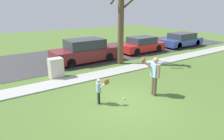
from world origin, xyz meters
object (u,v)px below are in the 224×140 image
utility_cabinet (56,68)px  parked_suv_maroon (85,51)px  person_child (100,88)px  parked_wagon_blue (182,40)px  person_adult (154,72)px  baseball (124,98)px  parked_hatchback_red (142,45)px  street_tree_near (121,17)px

utility_cabinet → parked_suv_maroon: size_ratio=0.24×
person_child → parked_wagon_blue: parked_wagon_blue is taller
person_adult → baseball: size_ratio=23.58×
baseball → parked_wagon_blue: bearing=27.6°
parked_hatchback_red → parked_wagon_blue: (5.05, -0.26, 0.00)m
person_adult → parked_hatchback_red: size_ratio=0.44×
person_adult → baseball: (-1.35, 0.36, -1.03)m
baseball → street_tree_near: size_ratio=0.01×
person_adult → parked_suv_maroon: person_adult is taller
street_tree_near → parked_hatchback_red: 4.76m
person_adult → parked_suv_maroon: bearing=-75.4°
person_child → street_tree_near: size_ratio=0.19×
parked_suv_maroon → parked_wagon_blue: (10.51, -0.16, -0.13)m
person_adult → parked_wagon_blue: 12.43m
person_adult → utility_cabinet: bearing=-44.1°
utility_cabinet → street_tree_near: (4.69, 0.33, 2.59)m
parked_hatchback_red → parked_wagon_blue: 5.06m
utility_cabinet → parked_wagon_blue: size_ratio=0.25×
person_child → parked_wagon_blue: bearing=39.7°
parked_suv_maroon → street_tree_near: bearing=-43.5°
person_child → utility_cabinet: size_ratio=1.01×
baseball → person_child: bearing=168.4°
person_adult → street_tree_near: (1.87, 5.00, 2.08)m
person_child → utility_cabinet: person_child is taller
parked_hatchback_red → parked_wagon_blue: size_ratio=0.89×
baseball → parked_suv_maroon: size_ratio=0.02×
utility_cabinet → baseball: bearing=-71.2°
street_tree_near → person_child: bearing=-133.9°
utility_cabinet → parked_suv_maroon: parked_suv_maroon is taller
parked_hatchback_red → utility_cabinet: bearing=-165.4°
utility_cabinet → person_adult: bearing=-58.9°
utility_cabinet → street_tree_near: bearing=4.0°
utility_cabinet → parked_hatchback_red: size_ratio=0.28×
baseball → parked_hatchback_red: size_ratio=0.02×
street_tree_near → parked_wagon_blue: 9.16m
parked_hatchback_red → baseball: bearing=-136.5°
baseball → parked_hatchback_red: 9.44m
parked_hatchback_red → street_tree_near: bearing=-153.0°
person_adult → utility_cabinet: 5.48m
baseball → parked_wagon_blue: size_ratio=0.02×
person_adult → street_tree_near: size_ratio=0.29×
person_adult → baseball: 1.74m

